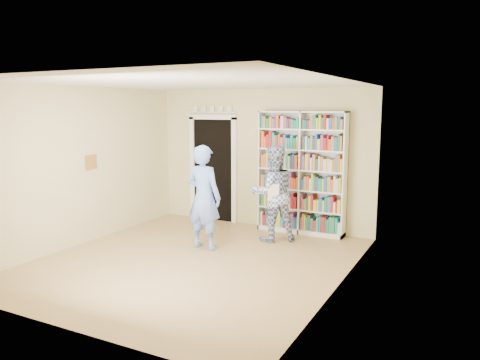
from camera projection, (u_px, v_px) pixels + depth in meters
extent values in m
plane|color=tan|center=(194.00, 261.00, 7.20)|extent=(5.00, 5.00, 0.00)
plane|color=white|center=(191.00, 83.00, 6.78)|extent=(5.00, 5.00, 0.00)
plane|color=beige|center=(262.00, 159.00, 9.19)|extent=(4.50, 0.00, 4.50)
plane|color=beige|center=(82.00, 166.00, 8.00)|extent=(0.00, 5.00, 5.00)
plane|color=beige|center=(341.00, 186.00, 5.97)|extent=(0.00, 5.00, 5.00)
cube|color=white|center=(302.00, 173.00, 8.68)|extent=(1.66, 0.31, 2.28)
cube|color=white|center=(302.00, 173.00, 8.68)|extent=(0.03, 0.31, 2.28)
cube|color=black|center=(213.00, 170.00, 9.71)|extent=(0.90, 0.03, 2.10)
cube|color=white|center=(193.00, 169.00, 9.93)|extent=(0.10, 0.06, 2.20)
cube|color=white|center=(234.00, 172.00, 9.48)|extent=(0.10, 0.06, 2.20)
cube|color=white|center=(212.00, 117.00, 9.53)|extent=(1.10, 0.06, 0.10)
cube|color=white|center=(212.00, 112.00, 9.51)|extent=(1.10, 0.08, 0.02)
cube|color=brown|center=(91.00, 162.00, 8.16)|extent=(0.03, 0.25, 0.25)
imported|color=#6992EA|center=(204.00, 197.00, 7.74)|extent=(0.66, 0.46, 1.74)
imported|color=#324C9A|center=(273.00, 194.00, 8.22)|extent=(1.04, 1.02, 1.69)
cube|color=white|center=(274.00, 192.00, 7.95)|extent=(0.17, 0.10, 0.27)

